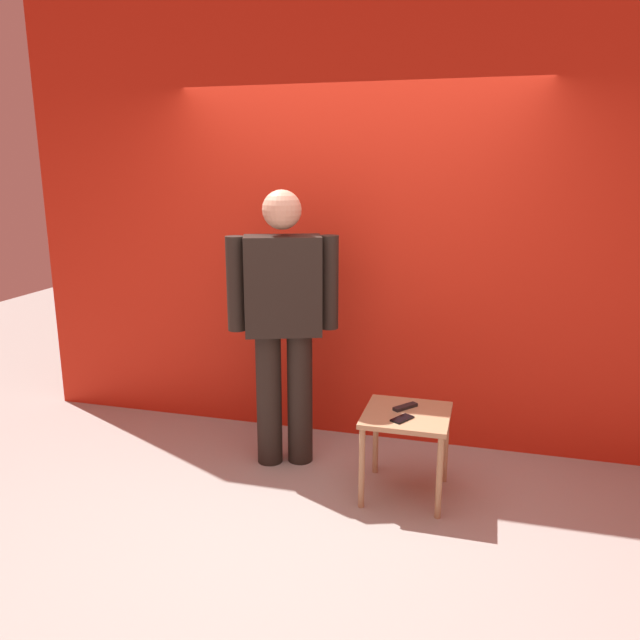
# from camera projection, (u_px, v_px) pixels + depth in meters

# --- Properties ---
(ground_plane) EXTENTS (12.00, 12.00, 0.00)m
(ground_plane) POSITION_uv_depth(u_px,v_px,m) (306.00, 516.00, 3.63)
(ground_plane) COLOR #9E9991
(back_wall_red) EXTENTS (5.03, 0.12, 3.32)m
(back_wall_red) POSITION_uv_depth(u_px,v_px,m) (356.00, 210.00, 4.40)
(back_wall_red) COLOR red
(back_wall_red) RESTS_ON ground_plane
(standing_person) EXTENTS (0.71, 0.40, 1.82)m
(standing_person) POSITION_uv_depth(u_px,v_px,m) (283.00, 316.00, 4.07)
(standing_person) COLOR black
(standing_person) RESTS_ON ground_plane
(side_table) EXTENTS (0.51, 0.51, 0.53)m
(side_table) POSITION_uv_depth(u_px,v_px,m) (406.00, 426.00, 3.77)
(side_table) COLOR tan
(side_table) RESTS_ON ground_plane
(cell_phone) EXTENTS (0.13, 0.16, 0.01)m
(cell_phone) POSITION_uv_depth(u_px,v_px,m) (402.00, 419.00, 3.65)
(cell_phone) COLOR black
(cell_phone) RESTS_ON side_table
(tv_remote) EXTENTS (0.14, 0.16, 0.02)m
(tv_remote) POSITION_uv_depth(u_px,v_px,m) (405.00, 407.00, 3.82)
(tv_remote) COLOR black
(tv_remote) RESTS_ON side_table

